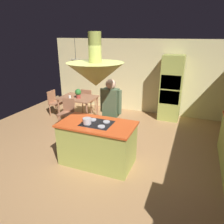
{
  "coord_description": "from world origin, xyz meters",
  "views": [
    {
      "loc": [
        1.79,
        -3.84,
        2.69
      ],
      "look_at": [
        0.1,
        0.4,
        1.0
      ],
      "focal_mm": 33.8,
      "sensor_mm": 36.0,
      "label": 1
    }
  ],
  "objects_px": {
    "oven_tower": "(171,88)",
    "cup_on_table": "(70,97)",
    "chair_at_corner": "(54,101)",
    "person_at_island": "(111,110)",
    "chair_facing_island": "(67,111)",
    "potted_plant_on_table": "(78,93)",
    "dining_table": "(78,100)",
    "chair_by_back_wall": "(88,99)",
    "cooking_pot_on_cooktop": "(87,121)",
    "kitchen_island": "(97,143)"
  },
  "relations": [
    {
      "from": "oven_tower",
      "to": "potted_plant_on_table",
      "type": "xyz_separation_m",
      "value": [
        -2.72,
        -1.24,
        -0.12
      ]
    },
    {
      "from": "chair_facing_island",
      "to": "potted_plant_on_table",
      "type": "relative_size",
      "value": 2.9
    },
    {
      "from": "kitchen_island",
      "to": "cup_on_table",
      "type": "xyz_separation_m",
      "value": [
        -1.87,
        1.88,
        0.33
      ]
    },
    {
      "from": "oven_tower",
      "to": "cup_on_table",
      "type": "xyz_separation_m",
      "value": [
        -2.97,
        -1.36,
        -0.24
      ]
    },
    {
      "from": "chair_facing_island",
      "to": "chair_at_corner",
      "type": "relative_size",
      "value": 1.0
    },
    {
      "from": "dining_table",
      "to": "potted_plant_on_table",
      "type": "bearing_deg",
      "value": -51.33
    },
    {
      "from": "cooking_pot_on_cooktop",
      "to": "potted_plant_on_table",
      "type": "bearing_deg",
      "value": 124.43
    },
    {
      "from": "dining_table",
      "to": "chair_at_corner",
      "type": "height_order",
      "value": "chair_at_corner"
    },
    {
      "from": "cup_on_table",
      "to": "dining_table",
      "type": "bearing_deg",
      "value": 52.89
    },
    {
      "from": "dining_table",
      "to": "person_at_island",
      "type": "distance_m",
      "value": 2.24
    },
    {
      "from": "person_at_island",
      "to": "chair_facing_island",
      "type": "bearing_deg",
      "value": 157.2
    },
    {
      "from": "oven_tower",
      "to": "chair_at_corner",
      "type": "distance_m",
      "value": 3.96
    },
    {
      "from": "kitchen_island",
      "to": "chair_at_corner",
      "type": "relative_size",
      "value": 1.83
    },
    {
      "from": "chair_facing_island",
      "to": "potted_plant_on_table",
      "type": "bearing_deg",
      "value": 81.99
    },
    {
      "from": "dining_table",
      "to": "chair_at_corner",
      "type": "distance_m",
      "value": 0.97
    },
    {
      "from": "chair_by_back_wall",
      "to": "cup_on_table",
      "type": "xyz_separation_m",
      "value": [
        -0.17,
        -0.88,
        0.3
      ]
    },
    {
      "from": "potted_plant_on_table",
      "to": "oven_tower",
      "type": "bearing_deg",
      "value": 24.54
    },
    {
      "from": "potted_plant_on_table",
      "to": "chair_facing_island",
      "type": "bearing_deg",
      "value": -98.01
    },
    {
      "from": "dining_table",
      "to": "potted_plant_on_table",
      "type": "relative_size",
      "value": 3.82
    },
    {
      "from": "person_at_island",
      "to": "chair_at_corner",
      "type": "xyz_separation_m",
      "value": [
        -2.68,
        1.39,
        -0.5
      ]
    },
    {
      "from": "oven_tower",
      "to": "cooking_pot_on_cooktop",
      "type": "xyz_separation_m",
      "value": [
        -1.26,
        -3.37,
        -0.03
      ]
    },
    {
      "from": "cooking_pot_on_cooktop",
      "to": "dining_table",
      "type": "bearing_deg",
      "value": 124.63
    },
    {
      "from": "oven_tower",
      "to": "chair_at_corner",
      "type": "xyz_separation_m",
      "value": [
        -3.75,
        -1.14,
        -0.54
      ]
    },
    {
      "from": "chair_facing_island",
      "to": "cup_on_table",
      "type": "relative_size",
      "value": 9.67
    },
    {
      "from": "chair_facing_island",
      "to": "cup_on_table",
      "type": "bearing_deg",
      "value": 110.69
    },
    {
      "from": "person_at_island",
      "to": "cooking_pot_on_cooktop",
      "type": "xyz_separation_m",
      "value": [
        -0.18,
        -0.84,
        0.01
      ]
    },
    {
      "from": "kitchen_island",
      "to": "chair_at_corner",
      "type": "xyz_separation_m",
      "value": [
        -2.65,
        2.1,
        0.03
      ]
    },
    {
      "from": "chair_at_corner",
      "to": "person_at_island",
      "type": "bearing_deg",
      "value": -117.39
    },
    {
      "from": "dining_table",
      "to": "potted_plant_on_table",
      "type": "xyz_separation_m",
      "value": [
        0.08,
        -0.1,
        0.27
      ]
    },
    {
      "from": "oven_tower",
      "to": "cup_on_table",
      "type": "height_order",
      "value": "oven_tower"
    },
    {
      "from": "chair_facing_island",
      "to": "chair_by_back_wall",
      "type": "xyz_separation_m",
      "value": [
        0.0,
        1.32,
        0.0
      ]
    },
    {
      "from": "person_at_island",
      "to": "chair_at_corner",
      "type": "relative_size",
      "value": 2.0
    },
    {
      "from": "cooking_pot_on_cooktop",
      "to": "cup_on_table",
      "type": "bearing_deg",
      "value": 130.34
    },
    {
      "from": "kitchen_island",
      "to": "dining_table",
      "type": "relative_size",
      "value": 1.39
    },
    {
      "from": "cooking_pot_on_cooktop",
      "to": "chair_facing_island",
      "type": "bearing_deg",
      "value": 134.48
    },
    {
      "from": "chair_facing_island",
      "to": "cup_on_table",
      "type": "height_order",
      "value": "chair_facing_island"
    },
    {
      "from": "dining_table",
      "to": "chair_at_corner",
      "type": "bearing_deg",
      "value": -180.0
    },
    {
      "from": "oven_tower",
      "to": "cup_on_table",
      "type": "bearing_deg",
      "value": -155.32
    },
    {
      "from": "chair_by_back_wall",
      "to": "cooking_pot_on_cooktop",
      "type": "bearing_deg",
      "value": 118.04
    },
    {
      "from": "potted_plant_on_table",
      "to": "cup_on_table",
      "type": "bearing_deg",
      "value": -153.73
    },
    {
      "from": "kitchen_island",
      "to": "chair_facing_island",
      "type": "relative_size",
      "value": 1.83
    },
    {
      "from": "chair_by_back_wall",
      "to": "chair_at_corner",
      "type": "xyz_separation_m",
      "value": [
        -0.95,
        -0.66,
        0.0
      ]
    },
    {
      "from": "cooking_pot_on_cooktop",
      "to": "chair_at_corner",
      "type": "bearing_deg",
      "value": 138.18
    },
    {
      "from": "potted_plant_on_table",
      "to": "cooking_pot_on_cooktop",
      "type": "distance_m",
      "value": 2.59
    },
    {
      "from": "oven_tower",
      "to": "chair_by_back_wall",
      "type": "bearing_deg",
      "value": -170.25
    },
    {
      "from": "oven_tower",
      "to": "person_at_island",
      "type": "bearing_deg",
      "value": -113.05
    },
    {
      "from": "oven_tower",
      "to": "cooking_pot_on_cooktop",
      "type": "relative_size",
      "value": 11.62
    },
    {
      "from": "kitchen_island",
      "to": "potted_plant_on_table",
      "type": "bearing_deg",
      "value": 129.01
    },
    {
      "from": "oven_tower",
      "to": "potted_plant_on_table",
      "type": "height_order",
      "value": "oven_tower"
    },
    {
      "from": "kitchen_island",
      "to": "chair_at_corner",
      "type": "bearing_deg",
      "value": 141.63
    }
  ]
}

